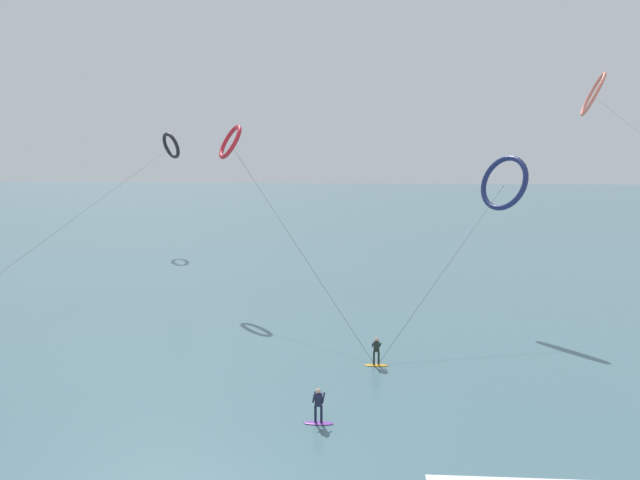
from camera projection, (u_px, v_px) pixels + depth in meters
sea_water at (353, 212)px, 120.72m from camera, size 400.00×200.00×0.08m
surfer_amber at (376, 353)px, 35.09m from camera, size 1.40×0.60×1.70m
surfer_violet at (318, 408)px, 27.67m from camera, size 1.40×0.61×1.70m
kite_charcoal at (171, 146)px, 75.03m from camera, size 3.53×55.41×14.70m
kite_crimson at (230, 142)px, 50.23m from camera, size 13.72×18.21×14.68m
kite_navy at (504, 183)px, 43.71m from camera, size 11.15×13.08×12.21m
kite_coral at (593, 94)px, 67.09m from camera, size 3.41×52.60×21.13m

